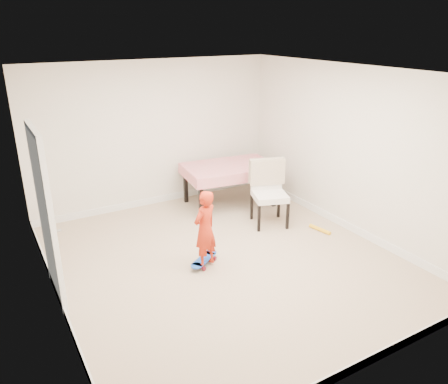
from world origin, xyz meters
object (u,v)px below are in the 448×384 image
dining_table (229,185)px  skateboard (204,261)px  dining_chair (270,194)px  child (205,231)px

dining_table → skateboard: 2.26m
dining_table → dining_chair: (0.12, -1.09, 0.16)m
skateboard → child: 0.51m
dining_table → child: (-1.45, -1.80, 0.17)m
dining_table → dining_chair: size_ratio=1.50×
dining_table → skateboard: (-1.43, -1.72, -0.34)m
dining_chair → child: bearing=-136.5°
child → skateboard: bearing=-125.5°
dining_table → skateboard: dining_table is taller
child → dining_chair: bearing=-178.4°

